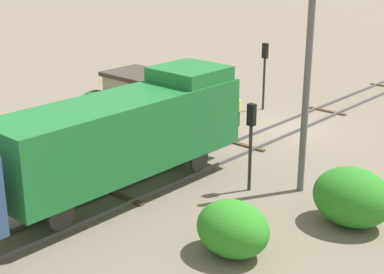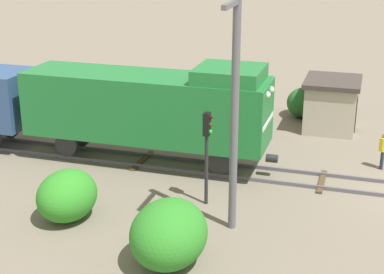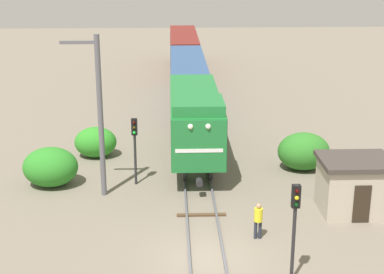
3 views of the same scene
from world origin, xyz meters
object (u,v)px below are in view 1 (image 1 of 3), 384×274
at_px(traffic_signal_near, 265,64).
at_px(locomotive, 128,130).
at_px(relay_hut, 139,95).
at_px(traffic_signal_mid, 251,131).
at_px(catenary_mast, 308,87).
at_px(worker_near_track, 237,109).

bearing_deg(traffic_signal_near, locomotive, 103.02).
bearing_deg(traffic_signal_near, relay_hut, 55.79).
relative_size(traffic_signal_mid, catenary_mast, 0.44).
bearing_deg(traffic_signal_near, traffic_signal_mid, 122.89).
height_order(traffic_signal_mid, catenary_mast, catenary_mast).
height_order(traffic_signal_near, worker_near_track, traffic_signal_near).
distance_m(traffic_signal_mid, catenary_mast, 2.86).
relative_size(traffic_signal_mid, relay_hut, 1.07).
bearing_deg(relay_hut, worker_near_track, -152.07).
bearing_deg(relay_hut, traffic_signal_mid, 160.41).
height_order(traffic_signal_mid, worker_near_track, traffic_signal_mid).
distance_m(worker_near_track, relay_hut, 5.79).
xyz_separation_m(locomotive, worker_near_track, (2.40, -10.21, -1.78)).
xyz_separation_m(locomotive, catenary_mast, (-5.06, -5.04, 1.70)).
bearing_deg(traffic_signal_near, worker_near_track, 102.46).
relative_size(locomotive, relay_hut, 3.31).
height_order(locomotive, worker_near_track, locomotive).
height_order(worker_near_track, catenary_mast, catenary_mast).
bearing_deg(locomotive, worker_near_track, -76.78).
bearing_deg(relay_hut, traffic_signal_near, -124.21).
height_order(catenary_mast, relay_hut, catenary_mast).
distance_m(locomotive, catenary_mast, 7.34).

